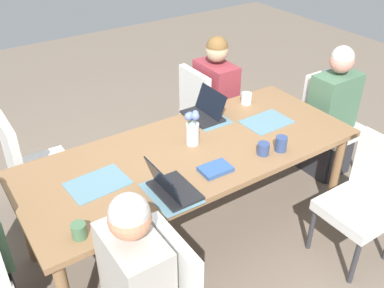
{
  "coord_description": "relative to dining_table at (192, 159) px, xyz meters",
  "views": [
    {
      "loc": [
        -1.37,
        -2.06,
        2.37
      ],
      "look_at": [
        0.0,
        0.0,
        0.8
      ],
      "focal_mm": 40.41,
      "sensor_mm": 36.0,
      "label": 1
    }
  ],
  "objects": [
    {
      "name": "ground_plane",
      "position": [
        0.0,
        0.0,
        -0.68
      ],
      "size": [
        10.0,
        10.0,
        0.0
      ],
      "primitive_type": "plane",
      "color": "#756656"
    },
    {
      "name": "dining_table",
      "position": [
        0.0,
        0.0,
        0.0
      ],
      "size": [
        2.35,
        0.96,
        0.75
      ],
      "color": "olive",
      "rests_on": "ground_plane"
    },
    {
      "name": "chair_head_right_left_far",
      "position": [
        1.54,
        0.1,
        -0.18
      ],
      "size": [
        0.44,
        0.44,
        0.9
      ],
      "color": "silver",
      "rests_on": "ground_plane"
    },
    {
      "name": "person_head_right_left_far",
      "position": [
        1.48,
        0.02,
        -0.16
      ],
      "size": [
        0.4,
        0.36,
        1.19
      ],
      "color": "#2D2D33",
      "rests_on": "ground_plane"
    },
    {
      "name": "chair_far_right_near",
      "position": [
        0.7,
        0.84,
        -0.18
      ],
      "size": [
        0.44,
        0.44,
        0.9
      ],
      "color": "silver",
      "rests_on": "ground_plane"
    },
    {
      "name": "person_far_right_near",
      "position": [
        0.78,
        0.78,
        -0.16
      ],
      "size": [
        0.36,
        0.4,
        1.19
      ],
      "color": "#2D2D33",
      "rests_on": "ground_plane"
    },
    {
      "name": "chair_near_right_mid",
      "position": [
        0.89,
        -0.81,
        -0.18
      ],
      "size": [
        0.44,
        0.44,
        0.9
      ],
      "color": "silver",
      "rests_on": "ground_plane"
    },
    {
      "name": "chair_far_right_far",
      "position": [
        -0.9,
        0.84,
        -0.18
      ],
      "size": [
        0.44,
        0.44,
        0.9
      ],
      "color": "silver",
      "rests_on": "ground_plane"
    },
    {
      "name": "flower_vase",
      "position": [
        0.05,
        0.07,
        0.19
      ],
      "size": [
        0.1,
        0.11,
        0.26
      ],
      "color": "silver",
      "rests_on": "dining_table"
    },
    {
      "name": "placemat_near_left_near",
      "position": [
        -0.36,
        -0.32,
        0.07
      ],
      "size": [
        0.27,
        0.37,
        0.0
      ],
      "primitive_type": "cube",
      "rotation": [
        0.0,
        0.0,
        1.55
      ],
      "color": "slate",
      "rests_on": "dining_table"
    },
    {
      "name": "placemat_head_left_left_mid",
      "position": [
        -0.69,
        0.01,
        0.07
      ],
      "size": [
        0.38,
        0.28,
        0.0
      ],
      "primitive_type": "cube",
      "rotation": [
        0.0,
        0.0,
        0.06
      ],
      "color": "slate",
      "rests_on": "dining_table"
    },
    {
      "name": "placemat_head_right_left_far",
      "position": [
        0.69,
        0.01,
        0.07
      ],
      "size": [
        0.37,
        0.27,
        0.0
      ],
      "primitive_type": "cube",
      "rotation": [
        0.0,
        0.0,
        3.16
      ],
      "color": "slate",
      "rests_on": "dining_table"
    },
    {
      "name": "placemat_far_right_near",
      "position": [
        0.35,
        0.32,
        0.07
      ],
      "size": [
        0.27,
        0.37,
        0.0
      ],
      "primitive_type": "cube",
      "rotation": [
        0.0,
        0.0,
        -1.6
      ],
      "color": "slate",
      "rests_on": "dining_table"
    },
    {
      "name": "laptop_near_left_near",
      "position": [
        -0.36,
        -0.32,
        0.11
      ],
      "size": [
        0.22,
        0.32,
        0.21
      ],
      "color": "black",
      "rests_on": "dining_table"
    },
    {
      "name": "laptop_far_right_near",
      "position": [
        0.35,
        0.34,
        0.11
      ],
      "size": [
        0.22,
        0.32,
        0.2
      ],
      "color": "black",
      "rests_on": "dining_table"
    },
    {
      "name": "coffee_mug_near_left",
      "position": [
        0.5,
        -0.34,
        0.12
      ],
      "size": [
        0.08,
        0.08,
        0.11
      ],
      "primitive_type": "cylinder",
      "color": "#33477A",
      "rests_on": "dining_table"
    },
    {
      "name": "coffee_mug_near_right",
      "position": [
        0.76,
        0.33,
        0.12
      ],
      "size": [
        0.09,
        0.09,
        0.09
      ],
      "primitive_type": "cylinder",
      "color": "white",
      "rests_on": "dining_table"
    },
    {
      "name": "coffee_mug_centre_left",
      "position": [
        0.37,
        -0.31,
        0.11
      ],
      "size": [
        0.08,
        0.08,
        0.08
      ],
      "primitive_type": "cylinder",
      "color": "#33477A",
      "rests_on": "dining_table"
    },
    {
      "name": "coffee_mug_centre_right",
      "position": [
        -0.95,
        -0.36,
        0.11
      ],
      "size": [
        0.08,
        0.08,
        0.08
      ],
      "primitive_type": "cylinder",
      "color": "#47704C",
      "rests_on": "dining_table"
    },
    {
      "name": "book_red_cover",
      "position": [
        -0.01,
        -0.28,
        0.08
      ],
      "size": [
        0.2,
        0.15,
        0.03
      ],
      "primitive_type": "cube",
      "rotation": [
        0.0,
        0.0,
        -0.03
      ],
      "color": "#335693",
      "rests_on": "dining_table"
    }
  ]
}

